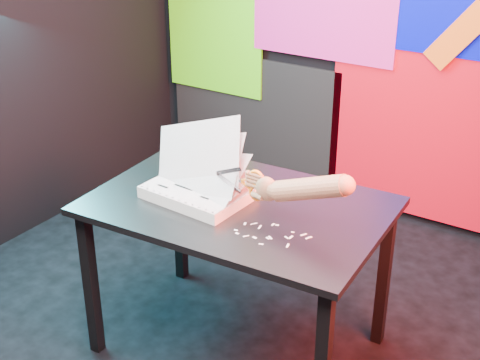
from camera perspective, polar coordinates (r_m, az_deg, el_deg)
The scene contains 7 objects.
room at distance 2.78m, azimuth -1.75°, elevation 10.98°, with size 3.01×3.01×2.71m.
backdrop at distance 4.11m, azimuth 10.86°, elevation 9.67°, with size 2.88×0.05×2.08m.
work_table at distance 2.86m, azimuth -0.12°, elevation -3.51°, with size 1.28×0.89×0.75m.
printout_stack at distance 2.85m, azimuth -3.56°, elevation -0.84°, with size 0.49×0.34×0.39m.
scissors at distance 2.63m, azimuth 1.11°, elevation -0.39°, with size 0.24×0.02×0.14m.
hand_forearm at distance 2.50m, azimuth 5.34°, elevation -0.71°, with size 0.46×0.10×0.20m.
paper_clippings at distance 2.59m, azimuth 2.81°, elevation -4.62°, with size 0.28×0.17×0.00m.
Camera 1 is at (1.54, -2.21, 2.05)m, focal length 50.00 mm.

